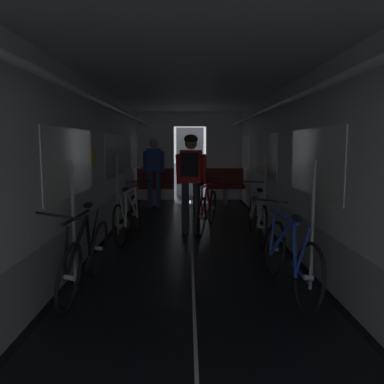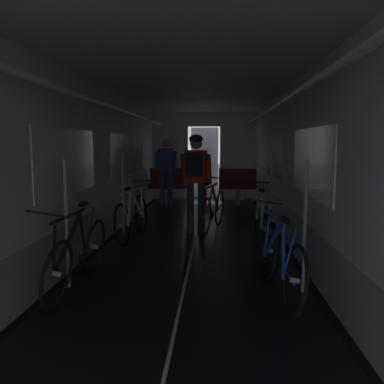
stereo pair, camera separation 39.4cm
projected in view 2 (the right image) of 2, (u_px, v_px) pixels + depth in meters
train_car_shell at (192, 135)px, 5.54m from camera, size 3.14×12.34×2.57m
bench_seat_far_left at (168, 183)px, 10.16m from camera, size 0.98×0.51×0.95m
bench_seat_far_right at (238, 183)px, 10.06m from camera, size 0.98×0.51×0.95m
bicycle_white at (133, 216)px, 6.51m from camera, size 0.47×1.69×0.95m
bicycle_blue at (280, 259)px, 4.06m from camera, size 0.49×1.69×0.96m
bicycle_silver at (261, 218)px, 6.27m from camera, size 0.44×1.69×0.94m
bicycle_black at (78, 254)px, 4.24m from camera, size 0.44×1.69×0.96m
person_cyclist_aisle at (196, 173)px, 6.78m from camera, size 0.55×0.42×1.73m
bicycle_red_in_aisle at (213, 210)px, 7.12m from camera, size 0.54×1.66×0.94m
person_standing_near_bench at (166, 168)px, 9.74m from camera, size 0.53×0.23×1.69m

